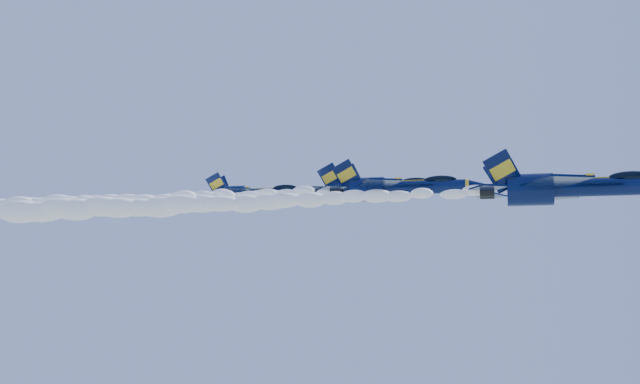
% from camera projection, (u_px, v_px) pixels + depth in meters
% --- Properties ---
extents(jet_lead, '(19.79, 16.23, 7.35)m').
position_uv_depth(jet_lead, '(574.00, 187.00, 74.48)').
color(jet_lead, '#071137').
extents(smoke_trail_jet_lead, '(50.11, 2.68, 2.41)m').
position_uv_depth(smoke_trail_jet_lead, '(230.00, 202.00, 81.30)').
color(smoke_trail_jet_lead, white).
extents(jet_second, '(16.46, 13.51, 6.12)m').
position_uv_depth(jet_second, '(399.00, 187.00, 83.15)').
color(jet_second, '#071137').
extents(smoke_trail_jet_second, '(50.11, 2.23, 2.01)m').
position_uv_depth(smoke_trail_jet_second, '(113.00, 201.00, 89.69)').
color(smoke_trail_jet_second, white).
extents(jet_third, '(16.61, 13.62, 6.17)m').
position_uv_depth(jet_third, '(378.00, 188.00, 92.43)').
color(jet_third, '#071137').
extents(smoke_trail_jet_third, '(50.11, 2.25, 2.02)m').
position_uv_depth(smoke_trail_jet_third, '(120.00, 200.00, 98.98)').
color(smoke_trail_jet_third, white).
extents(jet_fourth, '(15.42, 12.65, 5.73)m').
position_uv_depth(jet_fourth, '(255.00, 193.00, 104.42)').
color(jet_fourth, '#071137').
extents(smoke_trail_jet_fourth, '(50.11, 2.09, 1.88)m').
position_uv_depth(smoke_trail_jet_fourth, '(36.00, 204.00, 110.86)').
color(smoke_trail_jet_fourth, white).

